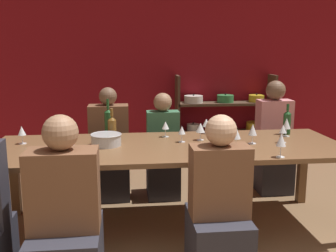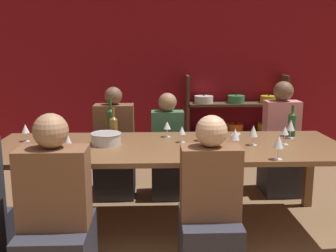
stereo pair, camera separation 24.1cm
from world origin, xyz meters
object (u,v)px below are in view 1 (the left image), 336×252
object	(u,v)px
mixing_bowl	(106,139)
wine_glass_red_d	(182,131)
dining_table	(169,153)
wine_bottle_amber	(287,122)
wine_glass_empty_c	(281,140)
wine_glass_empty_b	(283,130)
wine_glass_white_c	(206,123)
person_far_a	(272,150)
wine_glass_white_b	(219,129)
wine_glass_red_f	(253,130)
wine_glass_white_a	(200,128)
person_near_a	(219,222)
wine_bottle_green	(108,122)
wine_glass_red_b	(165,126)
shelf_unit	(225,129)
wine_bottle_dark	(112,128)
person_far_c	(163,158)
person_near_c	(66,232)
cell_phone	(233,134)
person_far_b	(110,157)
wine_glass_empty_a	(71,142)
wine_glass_red_c	(236,134)
wine_glass_red_e	(287,124)
wine_glass_red_a	(22,131)

from	to	relation	value
mixing_bowl	wine_glass_red_d	world-z (taller)	wine_glass_red_d
dining_table	wine_bottle_amber	distance (m)	1.25
wine_glass_empty_c	wine_glass_empty_b	bearing A→B (deg)	66.03
wine_glass_white_c	person_far_a	world-z (taller)	person_far_a
wine_glass_red_d	wine_glass_white_b	bearing A→B (deg)	6.90
wine_glass_white_c	wine_glass_red_f	bearing A→B (deg)	-55.74
wine_glass_white_c	wine_glass_empty_b	distance (m)	0.75
wine_glass_white_a	dining_table	bearing A→B (deg)	-152.82
person_near_a	mixing_bowl	bearing A→B (deg)	131.70
wine_glass_white_b	wine_glass_red_f	world-z (taller)	wine_glass_red_f
wine_bottle_green	wine_glass_red_b	xyz separation A→B (m)	(0.54, -0.07, -0.04)
wine_glass_red_f	shelf_unit	bearing A→B (deg)	81.96
wine_glass_empty_b	wine_bottle_dark	bearing A→B (deg)	169.96
wine_bottle_dark	person_far_c	world-z (taller)	person_far_c
person_near_c	person_far_c	bearing A→B (deg)	65.05
wine_glass_white_a	cell_phone	xyz separation A→B (m)	(0.37, 0.22, -0.11)
person_far_a	person_far_b	size ratio (longest dim) A/B	1.05
wine_glass_red_b	wine_glass_empty_c	world-z (taller)	wine_glass_empty_c
wine_glass_empty_a	wine_glass_red_b	xyz separation A→B (m)	(0.80, 0.65, -0.02)
wine_glass_white_b	wine_glass_red_f	size ratio (longest dim) A/B	0.84
wine_glass_white_b	dining_table	bearing A→B (deg)	-163.41
shelf_unit	wine_bottle_dark	size ratio (longest dim) A/B	4.70
mixing_bowl	wine_glass_red_c	distance (m)	1.11
shelf_unit	wine_glass_white_a	xyz separation A→B (m)	(-0.72, -1.85, 0.41)
wine_glass_red_f	cell_phone	size ratio (longest dim) A/B	1.07
wine_bottle_dark	wine_glass_white_b	xyz separation A→B (m)	(0.98, -0.11, -0.02)
person_far_b	wine_glass_empty_b	bearing A→B (deg)	150.02
wine_glass_white_c	person_far_c	distance (m)	0.71
wine_bottle_green	person_far_c	size ratio (longest dim) A/B	0.32
wine_glass_red_e	person_near_c	xyz separation A→B (m)	(-1.92, -1.11, -0.46)
wine_glass_red_e	person_far_a	xyz separation A→B (m)	(0.13, 0.64, -0.42)
shelf_unit	cell_phone	distance (m)	1.70
wine_glass_white_c	person_far_a	xyz separation A→B (m)	(0.86, 0.42, -0.41)
wine_glass_red_c	person_near_a	xyz separation A→B (m)	(-0.30, -0.66, -0.47)
wine_bottle_dark	person_far_c	xyz separation A→B (m)	(0.52, 0.57, -0.47)
wine_bottle_dark	wine_glass_red_f	bearing A→B (deg)	-12.57
person_far_c	wine_bottle_green	bearing A→B (deg)	37.09
wine_glass_red_f	person_far_c	bearing A→B (deg)	130.16
wine_bottle_green	wine_bottle_amber	size ratio (longest dim) A/B	1.21
wine_bottle_dark	cell_phone	bearing A→B (deg)	6.32
wine_glass_empty_a	wine_glass_red_e	world-z (taller)	wine_glass_empty_a
wine_glass_red_d	wine_glass_red_a	bearing A→B (deg)	176.38
wine_glass_empty_a	wine_glass_red_b	distance (m)	1.02
wine_glass_empty_c	cell_phone	distance (m)	0.87
wine_bottle_dark	cell_phone	size ratio (longest dim) A/B	1.78
wine_glass_empty_a	dining_table	bearing A→B (deg)	22.06
shelf_unit	wine_bottle_amber	size ratio (longest dim) A/B	4.61
wine_glass_white_a	person_far_c	world-z (taller)	person_far_c
wine_glass_empty_c	person_far_c	bearing A→B (deg)	121.45
wine_glass_white_a	wine_glass_empty_b	distance (m)	0.73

